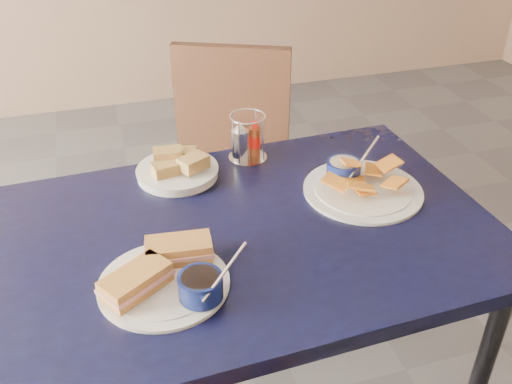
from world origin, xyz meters
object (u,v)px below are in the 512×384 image
object	(u,v)px
plantain_plate	(357,183)
chair_far	(219,157)
bread_basket	(178,168)
condiment_caddy	(246,141)
sandwich_plate	(168,275)
dining_table	(249,251)

from	to	relation	value
plantain_plate	chair_far	bearing A→B (deg)	107.68
bread_basket	chair_far	bearing A→B (deg)	65.15
plantain_plate	condiment_caddy	world-z (taller)	condiment_caddy
chair_far	sandwich_plate	distance (m)	0.99
chair_far	condiment_caddy	size ratio (longest dim) A/B	6.65
bread_basket	dining_table	bearing A→B (deg)	-67.54
sandwich_plate	condiment_caddy	bearing A→B (deg)	57.20
bread_basket	condiment_caddy	world-z (taller)	condiment_caddy
bread_basket	sandwich_plate	bearing A→B (deg)	-102.73
sandwich_plate	plantain_plate	distance (m)	0.58
plantain_plate	condiment_caddy	distance (m)	0.33
dining_table	condiment_caddy	world-z (taller)	condiment_caddy
bread_basket	condiment_caddy	size ratio (longest dim) A/B	1.60
chair_far	condiment_caddy	distance (m)	0.52
sandwich_plate	plantain_plate	bearing A→B (deg)	23.01
plantain_plate	bread_basket	size ratio (longest dim) A/B	1.42
dining_table	bread_basket	world-z (taller)	bread_basket
dining_table	chair_far	world-z (taller)	chair_far
bread_basket	condiment_caddy	xyz separation A→B (m)	(0.20, 0.04, 0.03)
chair_far	plantain_plate	bearing A→B (deg)	-72.32
dining_table	plantain_plate	size ratio (longest dim) A/B	3.86
dining_table	chair_far	size ratio (longest dim) A/B	1.31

